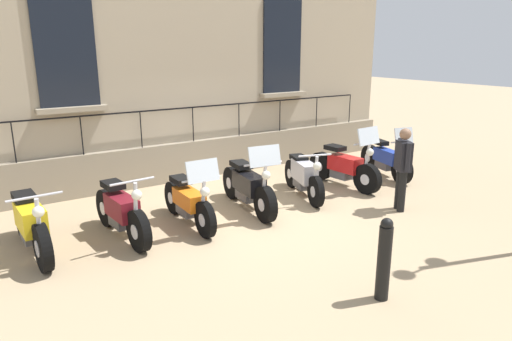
{
  "coord_description": "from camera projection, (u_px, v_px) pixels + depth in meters",
  "views": [
    {
      "loc": [
        6.93,
        -4.47,
        3.06
      ],
      "look_at": [
        0.07,
        0.0,
        0.8
      ],
      "focal_mm": 32.22,
      "sensor_mm": 36.0,
      "label": 1
    }
  ],
  "objects": [
    {
      "name": "pedestrian_walking",
      "position": [
        403.0,
        165.0,
        8.54
      ],
      "size": [
        0.47,
        0.37,
        1.58
      ],
      "color": "black",
      "rests_on": "ground_plane"
    },
    {
      "name": "motorcycle_silver",
      "position": [
        304.0,
        176.0,
        9.45
      ],
      "size": [
        1.9,
        0.85,
        1.02
      ],
      "color": "black",
      "rests_on": "ground_plane"
    },
    {
      "name": "motorcycle_red",
      "position": [
        344.0,
        168.0,
        10.11
      ],
      "size": [
        2.01,
        0.74,
        1.42
      ],
      "color": "black",
      "rests_on": "ground_plane"
    },
    {
      "name": "motorcycle_black",
      "position": [
        248.0,
        187.0,
        8.69
      ],
      "size": [
        2.13,
        0.73,
        1.38
      ],
      "color": "black",
      "rests_on": "ground_plane"
    },
    {
      "name": "ground_plane",
      "position": [
        254.0,
        210.0,
        8.76
      ],
      "size": [
        60.0,
        60.0,
        0.0
      ],
      "primitive_type": "plane",
      "color": "tan"
    },
    {
      "name": "motorcycle_blue",
      "position": [
        386.0,
        160.0,
        10.89
      ],
      "size": [
        1.89,
        0.7,
        1.27
      ],
      "color": "black",
      "rests_on": "ground_plane"
    },
    {
      "name": "motorcycle_maroon",
      "position": [
        122.0,
        213.0,
        7.4
      ],
      "size": [
        1.97,
        0.69,
        1.11
      ],
      "color": "black",
      "rests_on": "ground_plane"
    },
    {
      "name": "bollard",
      "position": [
        384.0,
        259.0,
        5.57
      ],
      "size": [
        0.17,
        0.17,
        1.07
      ],
      "color": "black",
      "rests_on": "ground_plane"
    },
    {
      "name": "motorcycle_orange",
      "position": [
        189.0,
        202.0,
        7.94
      ],
      "size": [
        1.94,
        0.67,
        1.29
      ],
      "color": "black",
      "rests_on": "ground_plane"
    },
    {
      "name": "motorcycle_yellow",
      "position": [
        31.0,
        225.0,
        6.85
      ],
      "size": [
        2.1,
        0.72,
        1.08
      ],
      "color": "black",
      "rests_on": "ground_plane"
    },
    {
      "name": "building_facade",
      "position": [
        182.0,
        28.0,
        10.27
      ],
      "size": [
        0.82,
        11.7,
        7.07
      ],
      "color": "tan",
      "rests_on": "ground_plane"
    }
  ]
}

